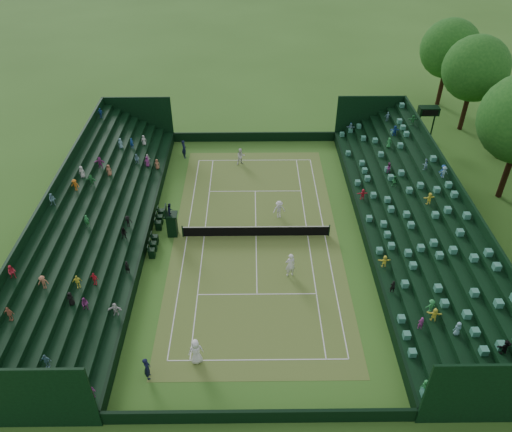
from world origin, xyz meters
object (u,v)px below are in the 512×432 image
(umpire_chair, at_px, (171,222))
(player_far_east, at_px, (279,209))
(tennis_net, at_px, (256,231))
(player_near_east, at_px, (290,265))
(player_far_west, at_px, (241,157))
(player_near_west, at_px, (196,351))

(umpire_chair, height_order, player_far_east, umpire_chair)
(tennis_net, bearing_deg, player_near_east, -62.11)
(player_far_east, bearing_deg, tennis_net, -139.20)
(player_far_east, bearing_deg, umpire_chair, -176.78)
(umpire_chair, relative_size, player_far_west, 1.80)
(tennis_net, relative_size, umpire_chair, 3.82)
(umpire_chair, distance_m, player_near_west, 12.54)
(umpire_chair, xyz_separation_m, player_far_west, (5.28, 10.93, -0.46))
(player_near_west, relative_size, player_far_east, 1.18)
(tennis_net, relative_size, player_far_east, 7.35)
(player_far_east, bearing_deg, player_far_west, 99.08)
(player_far_west, relative_size, player_far_east, 1.07)
(umpire_chair, bearing_deg, player_far_west, 64.20)
(player_far_west, bearing_deg, player_near_east, -95.24)
(player_far_west, bearing_deg, player_far_east, -87.81)
(umpire_chair, relative_size, player_near_west, 1.63)
(tennis_net, bearing_deg, player_near_west, -107.14)
(player_near_west, bearing_deg, player_far_east, -127.27)
(tennis_net, height_order, player_near_west, player_near_west)
(umpire_chair, height_order, player_near_east, umpire_chair)
(player_near_east, height_order, player_far_west, player_near_east)
(player_near_west, bearing_deg, umpire_chair, -92.47)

